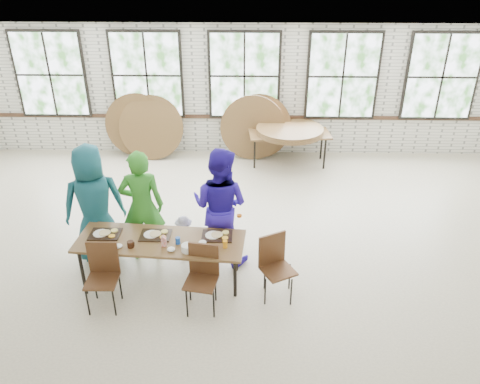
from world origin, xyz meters
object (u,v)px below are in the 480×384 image
object	(u,v)px
storage_table	(289,135)
dining_table	(160,243)
chair_near_right	(202,272)
chair_near_left	(103,270)

from	to	relation	value
storage_table	dining_table	bearing A→B (deg)	-121.21
chair_near_right	storage_table	size ratio (longest dim) A/B	0.51
chair_near_left	chair_near_right	distance (m)	1.36
dining_table	chair_near_left	xyz separation A→B (m)	(-0.71, -0.48, -0.13)
chair_near_right	chair_near_left	bearing A→B (deg)	-170.14
dining_table	storage_table	distance (m)	4.85
storage_table	chair_near_left	bearing A→B (deg)	-125.59
dining_table	chair_near_right	size ratio (longest dim) A/B	2.58
dining_table	storage_table	bearing A→B (deg)	68.06
chair_near_left	storage_table	size ratio (longest dim) A/B	0.51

